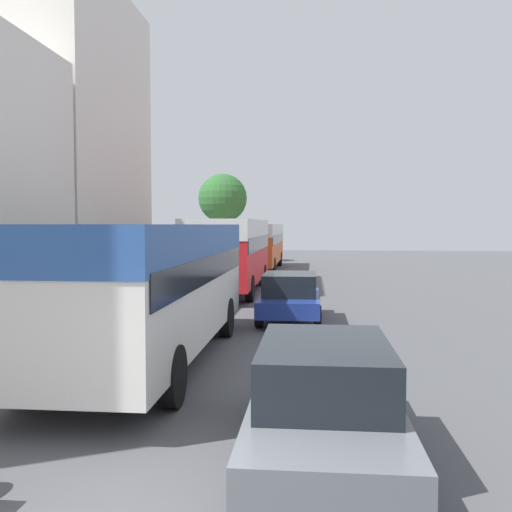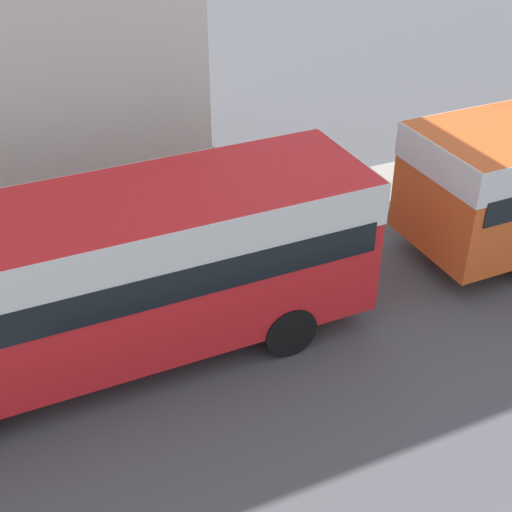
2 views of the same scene
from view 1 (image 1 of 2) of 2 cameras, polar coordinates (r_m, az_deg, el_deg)
building_far_terrace at (r=25.67m, az=-19.41°, el=10.63°), size 5.60×8.96×12.61m
bus_lead at (r=12.07m, az=-10.58°, el=-1.65°), size 2.63×9.30×2.89m
bus_following at (r=24.19m, az=-2.58°, el=1.07°), size 2.57×9.26×3.10m
bus_third_in_line at (r=36.28m, az=0.21°, el=1.60°), size 2.66×11.39×2.92m
car_crossing at (r=17.21m, az=3.41°, el=-4.00°), size 1.85×3.97×1.43m
car_far_curb at (r=7.24m, az=6.86°, el=-13.94°), size 1.85×4.39×1.46m
pedestrian_near_curb at (r=30.10m, az=-7.39°, el=-0.48°), size 0.40×0.40×1.66m
street_tree at (r=44.53m, az=-3.35°, el=5.77°), size 3.79×3.79×6.69m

